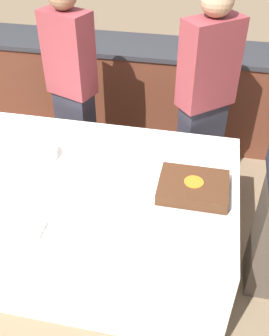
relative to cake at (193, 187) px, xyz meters
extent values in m
plane|color=#7A664C|center=(-0.70, 0.03, -0.77)|extent=(14.00, 14.00, 0.00)
cube|color=#5B2D1E|center=(-0.70, 1.69, -0.33)|extent=(4.40, 0.55, 0.88)
cube|color=#2D2D33|center=(-0.70, 1.69, 0.13)|extent=(4.40, 0.58, 0.04)
cube|color=white|center=(-0.70, 0.03, -0.40)|extent=(1.94, 1.17, 0.73)
cube|color=#B7B2AD|center=(0.00, 0.00, -0.04)|extent=(0.44, 0.35, 0.00)
cube|color=#472816|center=(0.00, 0.00, 0.00)|extent=(0.40, 0.31, 0.08)
cylinder|color=orange|center=(0.00, 0.00, 0.04)|extent=(0.11, 0.11, 0.00)
cylinder|color=white|center=(-0.99, 0.15, -0.01)|extent=(0.22, 0.22, 0.06)
cylinder|color=white|center=(-0.02, 0.31, -0.04)|extent=(0.19, 0.19, 0.00)
cube|color=white|center=(-0.82, -0.46, -0.03)|extent=(0.17, 0.11, 0.02)
cube|color=#282833|center=(0.00, 0.84, -0.34)|extent=(0.36, 0.34, 0.85)
cube|color=brown|center=(0.00, 0.84, 0.39)|extent=(0.43, 0.41, 0.61)
sphere|color=tan|center=(0.00, 0.84, 0.80)|extent=(0.21, 0.21, 0.21)
cube|color=#4C4238|center=(0.49, 0.03, -0.33)|extent=(0.16, 0.30, 0.88)
cube|color=#282833|center=(-1.00, 0.84, -0.35)|extent=(0.33, 0.25, 0.84)
cube|color=brown|center=(-1.00, 0.84, 0.38)|extent=(0.39, 0.31, 0.61)
camera|label=1|loc=(0.01, -1.72, 1.49)|focal=42.00mm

